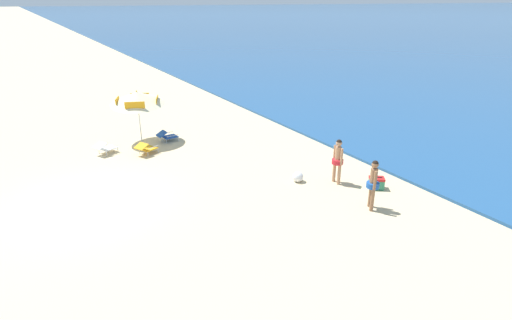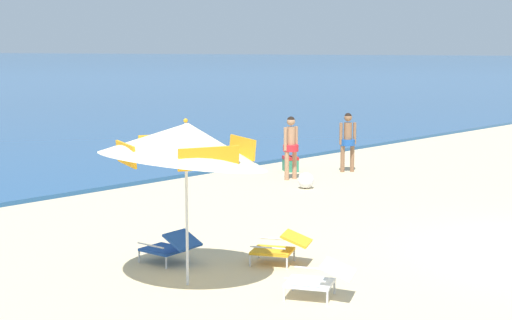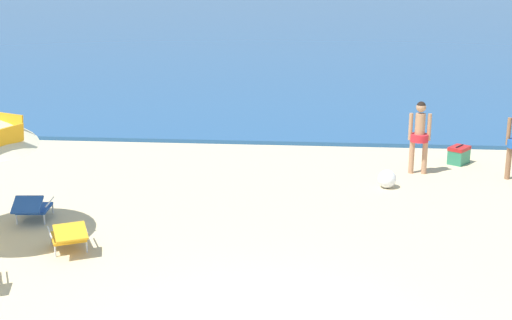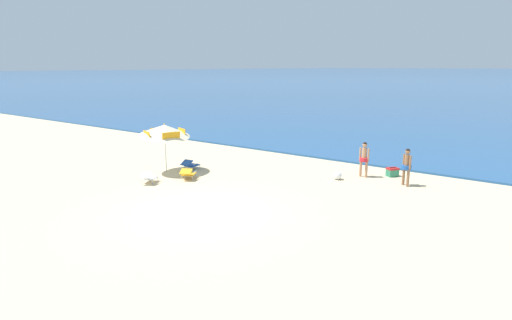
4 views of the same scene
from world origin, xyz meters
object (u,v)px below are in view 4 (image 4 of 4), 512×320
at_px(lounge_chair_under_umbrella, 148,177).
at_px(beach_ball, 337,175).
at_px(lounge_chair_facing_sea, 190,164).
at_px(cooler_box, 392,172).
at_px(person_standing_beside, 407,164).
at_px(beach_umbrella_striped_main, 165,130).
at_px(lounge_chair_beside_umbrella, 188,173).
at_px(person_standing_near_shore, 364,157).

xyz_separation_m(lounge_chair_under_umbrella, beach_ball, (6.28, 5.25, -0.09)).
xyz_separation_m(lounge_chair_facing_sea, cooler_box, (8.26, 4.49, -0.07)).
xyz_separation_m(person_standing_beside, beach_ball, (-2.72, -0.76, -0.73)).
relative_size(beach_umbrella_striped_main, cooler_box, 4.97).
height_order(lounge_chair_beside_umbrella, person_standing_beside, person_standing_beside).
bearing_deg(lounge_chair_beside_umbrella, cooler_box, 38.86).
height_order(beach_umbrella_striped_main, lounge_chair_facing_sea, beach_umbrella_striped_main).
bearing_deg(beach_ball, lounge_chair_under_umbrella, -140.11).
bearing_deg(person_standing_beside, lounge_chair_facing_sea, -160.30).
relative_size(beach_umbrella_striped_main, lounge_chair_facing_sea, 3.23).
xyz_separation_m(beach_umbrella_striped_main, person_standing_beside, (9.76, 4.30, -1.08)).
bearing_deg(person_standing_near_shore, cooler_box, 39.96).
relative_size(beach_umbrella_striped_main, person_standing_beside, 1.90).
height_order(lounge_chair_beside_umbrella, beach_ball, lounge_chair_beside_umbrella).
distance_m(beach_umbrella_striped_main, cooler_box, 10.56).
bearing_deg(person_standing_near_shore, lounge_chair_under_umbrella, -137.95).
bearing_deg(lounge_chair_under_umbrella, person_standing_near_shore, 42.05).
bearing_deg(beach_umbrella_striped_main, cooler_box, 31.90).
height_order(lounge_chair_under_umbrella, lounge_chair_beside_umbrella, same).
distance_m(beach_umbrella_striped_main, lounge_chair_facing_sea, 2.08).
relative_size(cooler_box, beach_ball, 1.61).
xyz_separation_m(lounge_chair_facing_sea, beach_ball, (6.48, 2.53, -0.08)).
distance_m(person_standing_beside, beach_ball, 2.91).
distance_m(lounge_chair_under_umbrella, person_standing_beside, 10.84).
distance_m(person_standing_near_shore, cooler_box, 1.53).
relative_size(person_standing_beside, cooler_box, 2.61).
bearing_deg(beach_ball, beach_umbrella_striped_main, -153.33).
height_order(person_standing_beside, beach_ball, person_standing_beside).
relative_size(beach_umbrella_striped_main, lounge_chair_beside_umbrella, 2.98).
relative_size(lounge_chair_beside_umbrella, beach_ball, 2.68).
bearing_deg(beach_umbrella_striped_main, person_standing_beside, 23.75).
bearing_deg(person_standing_near_shore, lounge_chair_beside_umbrella, -141.32).
bearing_deg(beach_umbrella_striped_main, lounge_chair_facing_sea, 60.42).
xyz_separation_m(lounge_chair_beside_umbrella, person_standing_beside, (8.09, 4.57, 0.64)).
bearing_deg(beach_ball, cooler_box, 47.65).
bearing_deg(cooler_box, beach_umbrella_striped_main, -148.10).
height_order(beach_umbrella_striped_main, beach_ball, beach_umbrella_striped_main).
bearing_deg(lounge_chair_under_umbrella, lounge_chair_facing_sea, 94.08).
xyz_separation_m(lounge_chair_beside_umbrella, person_standing_near_shore, (6.12, 4.90, 0.65)).
distance_m(lounge_chair_under_umbrella, person_standing_near_shore, 9.49).
xyz_separation_m(lounge_chair_facing_sea, person_standing_near_shore, (7.23, 3.63, 0.65)).
relative_size(lounge_chair_under_umbrella, person_standing_beside, 0.64).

